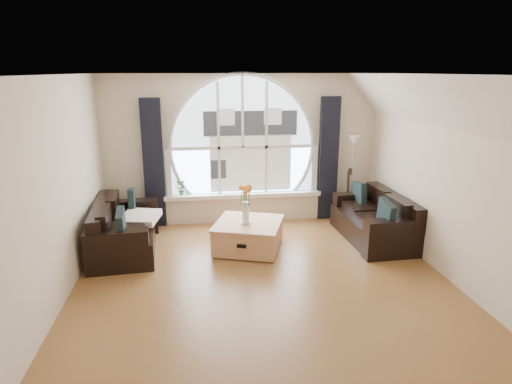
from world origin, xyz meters
The scene contains 21 objects.
ground centered at (0.00, 0.00, 0.00)m, with size 5.00×5.50×0.01m, color brown.
ceiling centered at (0.00, 0.00, 2.70)m, with size 5.00×5.50×0.01m, color silver.
wall_back centered at (0.00, 2.75, 1.35)m, with size 5.00×0.01×2.70m, color beige.
wall_front centered at (0.00, -2.75, 1.35)m, with size 5.00×0.01×2.70m, color beige.
wall_left centered at (-2.50, 0.00, 1.35)m, with size 0.01×5.50×2.70m, color beige.
wall_right centered at (2.50, 0.00, 1.35)m, with size 0.01×5.50×2.70m, color beige.
attic_slope centered at (2.20, 0.00, 2.35)m, with size 0.92×5.50×0.72m, color silver.
arched_window centered at (0.00, 2.72, 1.62)m, with size 2.60×0.06×2.15m, color silver.
window_sill centered at (0.00, 2.65, 0.51)m, with size 2.90×0.22×0.08m, color white.
window_frame centered at (0.00, 2.69, 1.62)m, with size 2.76×0.08×2.15m, color white.
neighbor_house centered at (0.15, 2.71, 1.50)m, with size 1.70×0.02×1.50m, color silver.
curtain_left centered at (-1.60, 2.63, 1.15)m, with size 0.35×0.12×2.30m, color black.
curtain_right centered at (1.60, 2.63, 1.15)m, with size 0.35×0.12×2.30m, color black.
sofa_left centered at (-1.98, 1.50, 0.40)m, with size 0.88×1.76×0.78m, color black.
sofa_right centered at (2.05, 1.43, 0.40)m, with size 0.87×1.75×0.78m, color black.
coffee_chest centered at (-0.07, 1.30, 0.25)m, with size 1.00×1.00×0.49m, color tan.
throw_blanket centered at (-1.75, 1.61, 0.50)m, with size 0.55×0.55×0.10m, color silver.
vase_flowers centered at (-0.11, 1.25, 0.84)m, with size 0.24×0.24×0.70m, color white.
floor_lamp centered at (2.02, 2.47, 0.80)m, with size 0.24×0.24×1.60m, color #B2B2B2.
guitar centered at (1.89, 2.33, 0.53)m, with size 0.36×0.24×1.06m, color olive.
potted_plant centered at (-1.14, 2.65, 0.70)m, with size 0.16×0.11×0.30m, color #1E6023.
Camera 1 is at (-0.82, -5.15, 2.75)m, focal length 30.77 mm.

